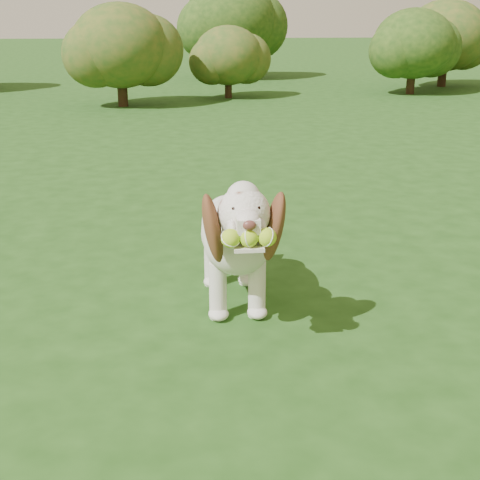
{
  "coord_description": "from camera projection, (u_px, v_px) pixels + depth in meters",
  "views": [
    {
      "loc": [
        -0.32,
        -3.97,
        1.53
      ],
      "look_at": [
        -0.04,
        -0.89,
        0.47
      ],
      "focal_mm": 50.0,
      "sensor_mm": 36.0,
      "label": 1
    }
  ],
  "objects": [
    {
      "name": "shrub_i",
      "position": [
        230.0,
        21.0,
        15.81
      ],
      "size": [
        2.2,
        2.2,
        2.28
      ],
      "color": "#382314",
      "rests_on": "ground"
    },
    {
      "name": "shrub_d",
      "position": [
        414.0,
        44.0,
        12.9
      ],
      "size": [
        1.57,
        1.57,
        1.62
      ],
      "color": "#382314",
      "rests_on": "ground"
    },
    {
      "name": "dog",
      "position": [
        235.0,
        233.0,
        3.51
      ],
      "size": [
        0.43,
        1.23,
        0.8
      ],
      "rotation": [
        0.0,
        0.0,
        0.02
      ],
      "color": "silver",
      "rests_on": "ground"
    },
    {
      "name": "shrub_c",
      "position": [
        228.0,
        55.0,
        12.34
      ],
      "size": [
        1.27,
        1.27,
        1.32
      ],
      "color": "#382314",
      "rests_on": "ground"
    },
    {
      "name": "shrub_f",
      "position": [
        446.0,
        35.0,
        14.18
      ],
      "size": [
        1.75,
        1.75,
        1.81
      ],
      "color": "#382314",
      "rests_on": "ground"
    },
    {
      "name": "ground",
      "position": [
        234.0,
        265.0,
        4.26
      ],
      "size": [
        80.0,
        80.0,
        0.0
      ],
      "primitive_type": "plane",
      "color": "#1C4112",
      "rests_on": "ground"
    },
    {
      "name": "shrub_b",
      "position": [
        120.0,
        46.0,
        11.14
      ],
      "size": [
        1.64,
        1.64,
        1.7
      ],
      "color": "#382314",
      "rests_on": "ground"
    }
  ]
}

